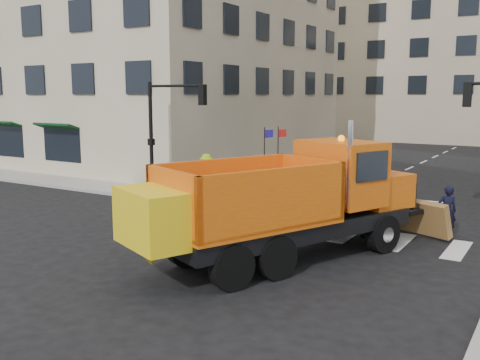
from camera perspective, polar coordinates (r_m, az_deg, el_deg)
The scene contains 9 objects.
ground at distance 15.43m, azimuth -4.88°, elevation -9.04°, with size 120.00×120.00×0.00m, color black.
sidewalk_back at distance 22.59m, azimuth 8.02°, elevation -3.08°, with size 64.00×5.00×0.15m, color gray.
traffic_light_left at distance 25.63m, azimuth -9.45°, elevation 4.25°, with size 0.18×0.18×5.40m, color black.
crowd_barriers at distance 22.00m, azimuth 5.31°, elevation -2.10°, with size 12.60×0.60×1.10m, color #9EA0A5, non-canonical shape.
plow_truck at distance 15.39m, azimuth 4.61°, elevation -2.09°, with size 6.75×10.78×4.09m.
cop_a at distance 19.46m, azimuth 21.21°, elevation -3.14°, with size 0.64×0.42×1.77m, color black.
cop_b at distance 19.70m, azimuth 14.53°, elevation -2.77°, with size 0.83×0.64×1.70m, color black.
cop_c at distance 18.54m, azimuth 13.58°, elevation -3.40°, with size 1.02×0.42×1.74m, color black.
worker at distance 25.86m, azimuth -3.57°, elevation 0.77°, with size 1.20×0.69×1.85m, color #A4B915.
Camera 1 is at (8.75, -11.79, 4.77)m, focal length 40.00 mm.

